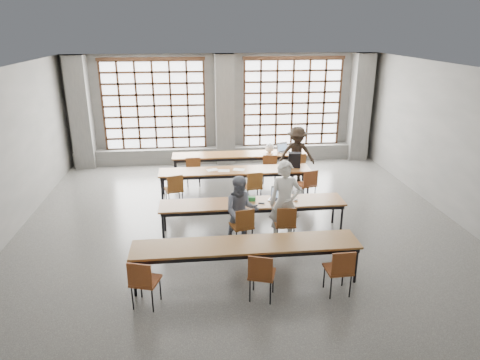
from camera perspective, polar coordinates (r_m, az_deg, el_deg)
name	(u,v)px	position (r m, az deg, el deg)	size (l,w,h in m)	color
floor	(243,233)	(9.54, 0.44, -7.04)	(11.00, 11.00, 0.00)	#4A4A48
ceiling	(244,71)	(8.54, 0.50, 14.37)	(11.00, 11.00, 0.00)	silver
wall_back	(224,109)	(14.21, -2.11, 9.49)	(10.00, 10.00, 0.00)	#5A5A58
wall_front	(316,339)	(4.04, 10.05, -20.20)	(10.00, 10.00, 0.00)	#5A5A58
wall_right	(470,150)	(10.66, 28.29, 3.54)	(11.00, 11.00, 0.00)	#5A5A58
column_left	(81,113)	(14.34, -20.46, 8.36)	(0.60, 0.55, 3.50)	#5A5A57
column_mid	(225,110)	(13.94, -2.03, 9.28)	(0.60, 0.55, 3.50)	#5A5A57
column_right	(360,107)	(14.95, 15.69, 9.29)	(0.60, 0.55, 3.50)	#5A5A57
window_left	(154,106)	(14.13, -11.36, 9.68)	(3.32, 0.12, 3.00)	white
window_right	(292,103)	(14.44, 6.99, 10.13)	(3.32, 0.12, 3.00)	white
sill_ledge	(225,154)	(14.37, -1.98, 3.46)	(9.80, 0.35, 0.50)	#5A5A57
desk_row_a	(240,156)	(12.75, 0.00, 3.25)	(4.00, 0.70, 0.73)	brown
desk_row_b	(235,172)	(11.32, -0.65, 1.07)	(4.00, 0.70, 0.73)	brown
desk_row_c	(252,205)	(9.28, 1.67, -3.33)	(4.00, 0.70, 0.73)	brown
desk_row_d	(246,247)	(7.59, 0.81, -8.92)	(4.00, 0.70, 0.73)	brown
chair_back_left	(193,168)	(12.12, -6.26, 1.59)	(0.44, 0.44, 0.88)	brown
chair_back_mid	(270,165)	(12.30, 3.97, 1.95)	(0.48, 0.48, 0.88)	brown
chair_back_right	(298,165)	(12.47, 7.69, 2.06)	(0.46, 0.47, 0.88)	brown
chair_mid_left	(174,187)	(10.75, -8.74, -0.96)	(0.52, 0.52, 0.88)	brown
chair_mid_centre	(254,184)	(10.82, 1.83, -0.57)	(0.46, 0.47, 0.88)	brown
chair_mid_right	(308,182)	(11.10, 9.06, -0.29)	(0.51, 0.51, 0.88)	brown
chair_front_left	(243,223)	(8.73, 0.39, -5.80)	(0.51, 0.51, 0.88)	brown
chair_front_right	(285,221)	(8.87, 6.06, -5.51)	(0.43, 0.44, 0.88)	brown
chair_near_left	(143,279)	(7.14, -12.79, -12.74)	(0.53, 0.53, 0.88)	brown
chair_near_mid	(261,272)	(7.15, 2.86, -12.15)	(0.53, 0.53, 0.88)	brown
chair_near_right	(340,267)	(7.45, 13.21, -11.28)	(0.44, 0.44, 0.88)	brown
student_male	(285,203)	(8.84, 5.99, -3.07)	(0.65, 0.43, 1.78)	silver
student_female	(241,211)	(8.76, 0.17, -4.19)	(0.73, 0.57, 1.50)	#19254B
student_back	(297,154)	(12.50, 7.58, 3.42)	(1.04, 0.60, 1.62)	black
laptop_front	(278,197)	(9.41, 5.07, -2.21)	(0.46, 0.43, 0.26)	#ADADB2
laptop_back	(283,149)	(13.02, 5.80, 4.08)	(0.44, 0.40, 0.26)	silver
mouse	(296,200)	(9.40, 7.45, -2.63)	(0.10, 0.06, 0.04)	white
green_box	(250,199)	(9.30, 1.31, -2.52)	(0.25, 0.09, 0.09)	#298039
phone	(261,203)	(9.18, 2.88, -3.10)	(0.13, 0.06, 0.01)	black
paper_sheet_a	(212,170)	(11.31, -3.71, 1.36)	(0.30, 0.21, 0.00)	white
paper_sheet_b	(224,171)	(11.23, -2.15, 1.25)	(0.30, 0.21, 0.00)	silver
paper_sheet_c	(239,170)	(11.31, -0.15, 1.41)	(0.30, 0.21, 0.00)	white
backpack	(294,160)	(11.54, 7.26, 2.66)	(0.32, 0.20, 0.40)	black
plastic_bag	(270,148)	(12.86, 3.98, 4.32)	(0.26, 0.21, 0.29)	white
red_pouch	(145,278)	(7.22, -12.51, -12.66)	(0.20, 0.08, 0.06)	#B02215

